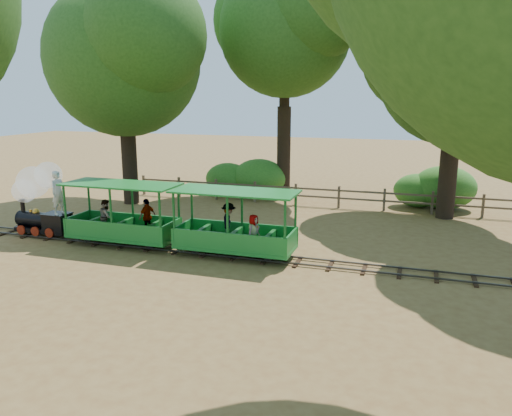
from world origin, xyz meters
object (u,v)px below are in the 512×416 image
(carriage_front, at_px, (124,222))
(fence, at_px, (317,194))
(carriage_rear, at_px, (235,231))
(locomotive, at_px, (39,194))

(carriage_front, distance_m, fence, 9.47)
(carriage_front, bearing_deg, fence, 57.68)
(carriage_front, height_order, carriage_rear, same)
(fence, bearing_deg, locomotive, -137.13)
(carriage_rear, relative_size, fence, 0.22)
(locomotive, relative_size, carriage_rear, 0.71)
(locomotive, height_order, carriage_rear, locomotive)
(carriage_rear, bearing_deg, fence, 82.57)
(carriage_front, relative_size, fence, 0.22)
(locomotive, height_order, carriage_front, locomotive)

